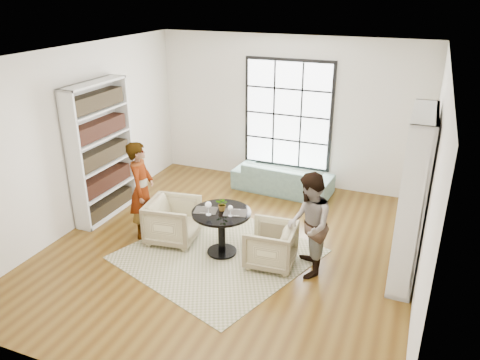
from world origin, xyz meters
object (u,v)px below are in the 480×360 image
at_px(wine_glass_left, 208,205).
at_px(flower_centerpiece, 223,204).
at_px(sofa, 283,178).
at_px(wine_glass_right, 230,208).
at_px(pedestal_table, 222,223).
at_px(armchair_left, 173,221).
at_px(person_left, 142,190).
at_px(armchair_right, 271,245).
at_px(person_right, 309,225).

relative_size(wine_glass_left, flower_centerpiece, 1.02).
bearing_deg(sofa, wine_glass_right, 94.73).
distance_m(pedestal_table, armchair_left, 0.91).
bearing_deg(person_left, wine_glass_right, -112.82).
height_order(armchair_left, person_left, person_left).
relative_size(armchair_right, flower_centerpiece, 3.40).
height_order(pedestal_table, wine_glass_left, wine_glass_left).
bearing_deg(sofa, pedestal_table, 90.75).
height_order(sofa, armchair_right, armchair_right).
relative_size(armchair_right, wine_glass_left, 3.32).
xyz_separation_m(wine_glass_right, flower_centerpiece, (-0.18, 0.13, -0.02)).
bearing_deg(armchair_left, person_left, 82.16).
height_order(sofa, wine_glass_left, wine_glass_left).
bearing_deg(person_right, person_left, -110.00).
distance_m(pedestal_table, person_right, 1.37).
xyz_separation_m(pedestal_table, person_right, (1.35, -0.02, 0.24)).
relative_size(sofa, flower_centerpiece, 9.39).
xyz_separation_m(person_left, wine_glass_right, (1.62, -0.15, 0.03)).
relative_size(armchair_right, wine_glass_right, 4.11).
bearing_deg(pedestal_table, armchair_left, 175.52).
bearing_deg(person_right, flower_centerpiece, -110.85).
height_order(wine_glass_left, wine_glass_right, wine_glass_left).
height_order(pedestal_table, flower_centerpiece, flower_centerpiece).
xyz_separation_m(person_left, flower_centerpiece, (1.44, -0.02, 0.01)).
bearing_deg(person_left, pedestal_table, -110.29).
distance_m(sofa, flower_centerpiece, 2.64).
height_order(person_left, wine_glass_right, person_left).
height_order(armchair_right, person_left, person_left).
distance_m(person_left, flower_centerpiece, 1.44).
xyz_separation_m(armchair_left, person_right, (2.23, -0.09, 0.41)).
bearing_deg(sofa, flower_centerpiece, 90.73).
bearing_deg(wine_glass_right, armchair_right, 6.05).
bearing_deg(sofa, armchair_right, 107.80).
relative_size(pedestal_table, armchair_left, 1.15).
bearing_deg(sofa, armchair_left, 71.92).
bearing_deg(wine_glass_right, person_left, 174.70).
bearing_deg(sofa, wine_glass_left, 88.24).
xyz_separation_m(wine_glass_left, wine_glass_right, (0.32, 0.09, -0.03)).
bearing_deg(pedestal_table, wine_glass_left, -128.61).
relative_size(person_left, person_right, 1.06).
relative_size(person_left, wine_glass_left, 7.55).
xyz_separation_m(armchair_right, flower_centerpiece, (-0.79, 0.06, 0.50)).
bearing_deg(wine_glass_right, wine_glass_left, -164.72).
height_order(wine_glass_right, flower_centerpiece, flower_centerpiece).
bearing_deg(armchair_left, wine_glass_right, -105.83).
xyz_separation_m(sofa, armchair_right, (0.63, -2.64, 0.04)).
bearing_deg(person_right, pedestal_table, -108.92).
bearing_deg(wine_glass_left, pedestal_table, 51.39).
xyz_separation_m(armchair_left, armchair_right, (1.68, -0.09, -0.03)).
height_order(pedestal_table, person_left, person_left).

